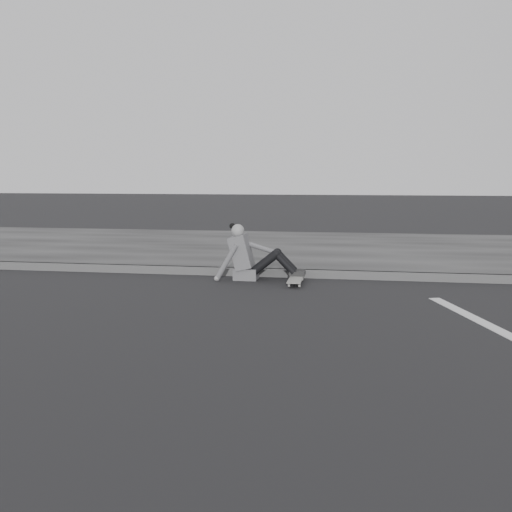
{
  "coord_description": "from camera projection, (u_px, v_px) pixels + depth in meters",
  "views": [
    {
      "loc": [
        0.89,
        -6.34,
        1.62
      ],
      "look_at": [
        -0.34,
        1.37,
        0.5
      ],
      "focal_mm": 40.0,
      "sensor_mm": 36.0,
      "label": 1
    }
  ],
  "objects": [
    {
      "name": "ground",
      "position": [
        266.0,
        316.0,
        6.56
      ],
      "size": [
        80.0,
        80.0,
        0.0
      ],
      "primitive_type": "plane",
      "color": "black",
      "rests_on": "ground"
    },
    {
      "name": "curb",
      "position": [
        289.0,
        273.0,
        9.08
      ],
      "size": [
        24.0,
        0.16,
        0.12
      ],
      "primitive_type": "cube",
      "color": "#484848",
      "rests_on": "ground"
    },
    {
      "name": "sidewalk",
      "position": [
        303.0,
        249.0,
        12.03
      ],
      "size": [
        24.0,
        6.0,
        0.12
      ],
      "primitive_type": "cube",
      "color": "#323232",
      "rests_on": "ground"
    },
    {
      "name": "skateboard",
      "position": [
        296.0,
        279.0,
        8.51
      ],
      "size": [
        0.2,
        0.78,
        0.09
      ],
      "color": "#A6A5A0",
      "rests_on": "ground"
    },
    {
      "name": "seated_woman",
      "position": [
        250.0,
        256.0,
        8.82
      ],
      "size": [
        1.38,
        0.46,
        0.88
      ],
      "color": "#565659",
      "rests_on": "ground"
    }
  ]
}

